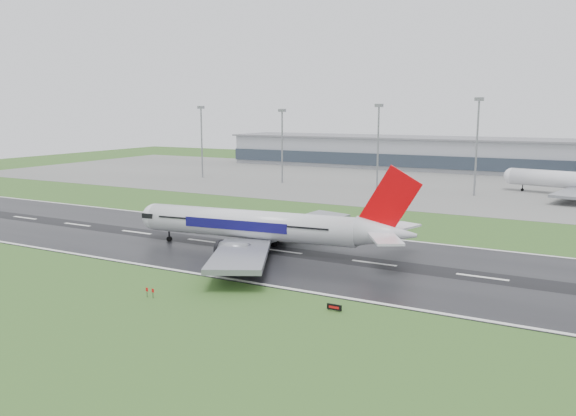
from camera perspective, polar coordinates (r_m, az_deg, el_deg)
The scene contains 10 objects.
ground at distance 119.78m, azimuth -0.53°, elevation -4.35°, with size 520.00×520.00×0.00m, color #2D551F.
runway at distance 119.77m, azimuth -0.53°, elevation -4.33°, with size 400.00×45.00×0.10m, color black.
apron at distance 235.57m, azimuth 14.15°, elevation 2.33°, with size 400.00×130.00×0.08m, color slate.
terminal at distance 293.20m, azimuth 17.06°, elevation 5.06°, with size 240.00×36.00×15.00m, color gray.
main_airliner at distance 118.31m, azimuth -1.98°, elevation -0.03°, with size 60.95×58.05×18.00m, color silver, non-canonical shape.
runway_sign at distance 85.60m, azimuth 4.62°, elevation -9.83°, with size 2.30×0.26×1.04m, color black, non-canonical shape.
floodmast_0 at distance 251.79m, azimuth -8.56°, elevation 6.35°, with size 0.64×0.64×29.61m, color gray.
floodmast_1 at distance 230.57m, azimuth -0.58°, elevation 5.99°, with size 0.64×0.64×28.33m, color gray.
floodmast_2 at distance 214.31m, azimuth 8.92°, elevation 5.83°, with size 0.64×0.64×30.12m, color gray.
floodmast_3 at distance 205.51m, azimuth 18.21°, elevation 5.58°, with size 0.64×0.64×32.09m, color gray.
Camera 1 is at (55.48, -102.09, 29.10)m, focal length 35.81 mm.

